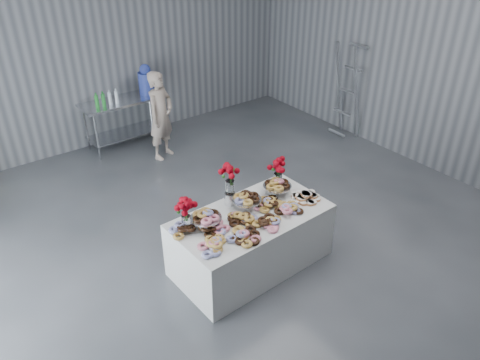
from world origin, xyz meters
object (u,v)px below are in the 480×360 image
object	(u,v)px
water_jug	(146,81)
person	(161,116)
prep_table	(124,114)
display_table	(251,240)
stepladder	(347,91)

from	to	relation	value
water_jug	person	bearing A→B (deg)	-102.10
prep_table	water_jug	xyz separation A→B (m)	(0.50, -0.00, 0.53)
display_table	person	size ratio (longest dim) A/B	1.22
prep_table	water_jug	size ratio (longest dim) A/B	2.71
display_table	prep_table	xyz separation A→B (m)	(0.23, 4.03, 0.24)
display_table	person	world-z (taller)	person
person	stepladder	size ratio (longest dim) A/B	0.85
prep_table	water_jug	bearing A→B (deg)	-0.00
prep_table	person	size ratio (longest dim) A/B	0.96
person	display_table	bearing A→B (deg)	-124.74
water_jug	stepladder	world-z (taller)	stepladder
prep_table	water_jug	distance (m)	0.73
display_table	prep_table	bearing A→B (deg)	86.67
prep_table	stepladder	distance (m)	4.14
display_table	prep_table	size ratio (longest dim) A/B	1.27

